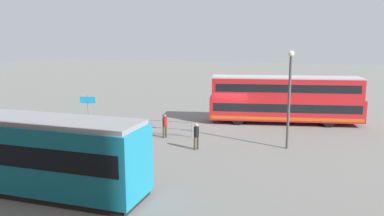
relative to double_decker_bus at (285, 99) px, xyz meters
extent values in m
plane|color=slate|center=(3.94, 1.54, -1.92)|extent=(160.00, 160.00, 0.00)
cube|color=red|center=(-0.01, 0.00, -0.71)|extent=(12.06, 4.76, 1.72)
cube|color=red|center=(-0.01, 0.00, 0.94)|extent=(11.69, 4.59, 1.57)
cube|color=black|center=(-0.01, 0.00, -0.50)|extent=(11.48, 4.67, 0.64)
cube|color=black|center=(-0.01, 0.00, 1.02)|extent=(11.12, 4.50, 0.60)
cube|color=#D85919|center=(-0.01, 0.00, -1.32)|extent=(11.83, 4.75, 0.24)
cube|color=#B2B2B7|center=(-0.01, 0.00, 1.77)|extent=(11.69, 4.59, 0.10)
cylinder|color=black|center=(3.58, 0.72, -1.42)|extent=(1.46, 2.57, 1.00)
cylinder|color=black|center=(-3.19, -0.64, -1.42)|extent=(1.46, 2.57, 1.00)
cube|color=teal|center=(10.68, 17.43, -0.22)|extent=(13.03, 2.64, 2.90)
cube|color=black|center=(10.68, 17.43, 0.07)|extent=(12.51, 2.67, 0.90)
cube|color=gray|center=(10.68, 17.43, 1.33)|extent=(12.77, 2.44, 0.20)
cube|color=black|center=(10.68, 17.43, -1.80)|extent=(12.77, 2.51, 0.25)
cylinder|color=#4C3F2D|center=(7.27, 7.10, -1.52)|extent=(0.14, 0.14, 0.80)
cylinder|color=#4C3F2D|center=(7.37, 7.29, -1.52)|extent=(0.14, 0.14, 0.80)
cylinder|color=maroon|center=(7.32, 7.19, -0.82)|extent=(0.43, 0.43, 0.61)
sphere|color=#8C6647|center=(7.32, 7.19, -0.40)|extent=(0.22, 0.22, 0.22)
cylinder|color=#4C3F2D|center=(4.50, 9.27, -1.52)|extent=(0.14, 0.14, 0.80)
cylinder|color=#4C3F2D|center=(4.37, 9.09, -1.52)|extent=(0.14, 0.14, 0.80)
cylinder|color=black|center=(4.43, 9.18, -0.81)|extent=(0.45, 0.45, 0.62)
sphere|color=tan|center=(4.43, 9.18, -0.39)|extent=(0.22, 0.22, 0.22)
cube|color=gray|center=(9.04, 6.75, -0.87)|extent=(7.00, 0.37, 0.06)
cube|color=gray|center=(9.04, 6.75, -1.37)|extent=(7.00, 0.37, 0.06)
cylinder|color=gray|center=(5.54, 6.59, -1.40)|extent=(0.07, 0.07, 1.05)
cylinder|color=gray|center=(9.04, 6.75, -1.40)|extent=(0.07, 0.07, 1.05)
cylinder|color=gray|center=(12.54, 6.91, -1.40)|extent=(0.07, 0.07, 1.05)
cylinder|color=slate|center=(13.87, 6.35, -0.67)|extent=(0.10, 0.10, 2.51)
cube|color=#1999D8|center=(13.86, 6.39, 0.24)|extent=(1.16, 0.35, 0.50)
cylinder|color=#4C4C51|center=(-0.80, 7.20, 0.90)|extent=(0.16, 0.16, 5.64)
sphere|color=#F2EFCC|center=(-0.80, 7.20, 3.87)|extent=(0.36, 0.36, 0.36)
camera|label=1|loc=(-2.23, 30.20, 4.72)|focal=35.07mm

